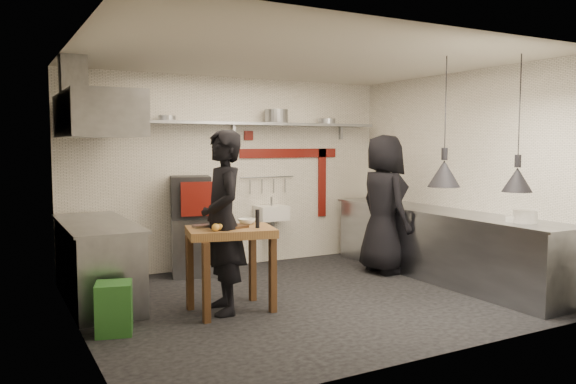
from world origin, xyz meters
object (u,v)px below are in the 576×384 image
oven_stand (195,246)px  chef_right (384,204)px  prep_table (231,269)px  green_bin (114,308)px  chef_left (223,222)px  combi_oven (190,197)px

oven_stand → chef_right: size_ratio=0.41×
oven_stand → prep_table: prep_table is taller
green_bin → chef_right: chef_right is taller
oven_stand → chef_right: chef_right is taller
oven_stand → chef_right: (2.40, -1.14, 0.58)m
prep_table → chef_left: size_ratio=0.47×
oven_stand → chef_left: bearing=-85.2°
prep_table → chef_right: size_ratio=0.47×
oven_stand → prep_table: size_ratio=0.87×
green_bin → chef_right: 4.06m
combi_oven → chef_left: (-0.26, -1.85, -0.10)m
oven_stand → chef_right: 2.72m
green_bin → chef_left: chef_left is taller
combi_oven → chef_right: (2.45, -1.16, -0.11)m
oven_stand → prep_table: (-0.23, -1.84, 0.06)m
combi_oven → prep_table: bearing=-80.9°
oven_stand → green_bin: (-1.51, -1.99, -0.15)m
chef_left → chef_right: bearing=112.1°
combi_oven → chef_left: bearing=-83.5°
prep_table → green_bin: bearing=-161.2°
green_bin → oven_stand: bearing=52.8°
combi_oven → chef_right: size_ratio=0.30×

